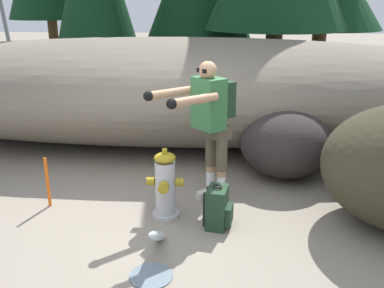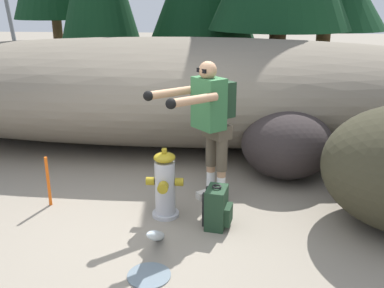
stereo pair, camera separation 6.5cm
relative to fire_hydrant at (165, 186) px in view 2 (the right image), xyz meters
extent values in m
cube|color=gray|center=(-0.16, -0.34, -0.38)|extent=(56.00, 56.00, 0.04)
ellipsoid|color=#756B5B|center=(-0.16, 2.78, 0.49)|extent=(13.25, 3.20, 1.72)
cylinder|color=#B2B2B7|center=(0.00, 0.00, -0.34)|extent=(0.30, 0.30, 0.04)
cylinder|color=#B2B2B7|center=(0.00, 0.00, -0.02)|extent=(0.22, 0.22, 0.60)
ellipsoid|color=#9E8419|center=(0.00, 0.00, 0.33)|extent=(0.23, 0.23, 0.10)
cylinder|color=#9E8419|center=(0.00, 0.00, 0.40)|extent=(0.06, 0.06, 0.05)
cylinder|color=#9E8419|center=(-0.16, 0.00, 0.05)|extent=(0.09, 0.09, 0.09)
cylinder|color=#9E8419|center=(0.16, 0.00, 0.05)|extent=(0.09, 0.09, 0.09)
cylinder|color=#9E8419|center=(0.00, -0.15, 0.05)|extent=(0.11, 0.09, 0.11)
ellipsoid|color=silver|center=(0.00, -0.63, -0.25)|extent=(0.10, 1.01, 0.67)
cylinder|color=slate|center=(0.00, -1.11, -0.36)|extent=(0.38, 0.38, 0.01)
cube|color=beige|center=(0.57, 0.35, -0.32)|extent=(0.26, 0.24, 0.09)
cylinder|color=white|center=(0.61, 0.39, -0.15)|extent=(0.10, 0.10, 0.24)
cylinder|color=tan|center=(0.61, 0.39, 0.00)|extent=(0.10, 0.10, 0.08)
cylinder|color=brown|center=(0.61, 0.39, 0.25)|extent=(0.13, 0.13, 0.41)
cube|color=beige|center=(0.44, 0.50, -0.32)|extent=(0.26, 0.24, 0.09)
cylinder|color=white|center=(0.48, 0.54, -0.15)|extent=(0.10, 0.10, 0.24)
cylinder|color=tan|center=(0.48, 0.54, 0.00)|extent=(0.10, 0.10, 0.08)
cylinder|color=brown|center=(0.48, 0.54, 0.25)|extent=(0.13, 0.13, 0.41)
cube|color=brown|center=(0.55, 0.46, 0.50)|extent=(0.36, 0.37, 0.16)
cube|color=#336B3D|center=(0.45, 0.38, 0.84)|extent=(0.41, 0.43, 0.57)
cube|color=#1E3823|center=(0.61, 0.51, 0.87)|extent=(0.30, 0.32, 0.40)
sphere|color=tan|center=(0.44, 0.37, 1.20)|extent=(0.20, 0.20, 0.20)
cube|color=black|center=(0.37, 0.32, 1.21)|extent=(0.11, 0.13, 0.04)
cylinder|color=tan|center=(0.31, -0.02, 0.96)|extent=(0.50, 0.44, 0.09)
sphere|color=black|center=(0.10, -0.20, 0.96)|extent=(0.11, 0.11, 0.11)
cylinder|color=tan|center=(0.03, 0.32, 0.96)|extent=(0.50, 0.44, 0.09)
sphere|color=black|center=(-0.18, 0.14, 0.96)|extent=(0.11, 0.11, 0.11)
cube|color=#1E3823|center=(0.57, -0.19, -0.14)|extent=(0.25, 0.33, 0.44)
cube|color=#1E3823|center=(0.70, -0.22, -0.21)|extent=(0.10, 0.22, 0.20)
torus|color=black|center=(0.57, -0.19, 0.10)|extent=(0.10, 0.10, 0.02)
cube|color=black|center=(0.47, -0.09, -0.14)|extent=(0.04, 0.05, 0.37)
cube|color=black|center=(0.44, -0.25, -0.14)|extent=(0.04, 0.05, 0.37)
ellipsoid|color=#2F2827|center=(1.48, 1.27, 0.09)|extent=(1.66, 1.65, 0.91)
ellipsoid|color=#252625|center=(2.66, 1.59, -0.05)|extent=(1.22, 1.20, 0.62)
cylinder|color=#47331E|center=(-3.97, 7.62, 0.53)|extent=(0.26, 0.26, 1.79)
cylinder|color=#47331E|center=(-2.24, 5.81, 0.23)|extent=(0.23, 0.23, 1.19)
cylinder|color=#47331E|center=(0.06, 6.91, 0.24)|extent=(0.33, 0.33, 1.22)
cylinder|color=#47331E|center=(1.75, 5.26, 0.48)|extent=(0.36, 0.36, 1.69)
cylinder|color=#47331E|center=(3.02, 6.67, 0.44)|extent=(0.34, 0.34, 1.61)
cylinder|color=#E55914|center=(-1.38, 0.17, -0.06)|extent=(0.04, 0.04, 0.60)
camera|label=1|loc=(0.54, -4.26, 1.93)|focal=40.12mm
camera|label=2|loc=(0.61, -4.25, 1.93)|focal=40.12mm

